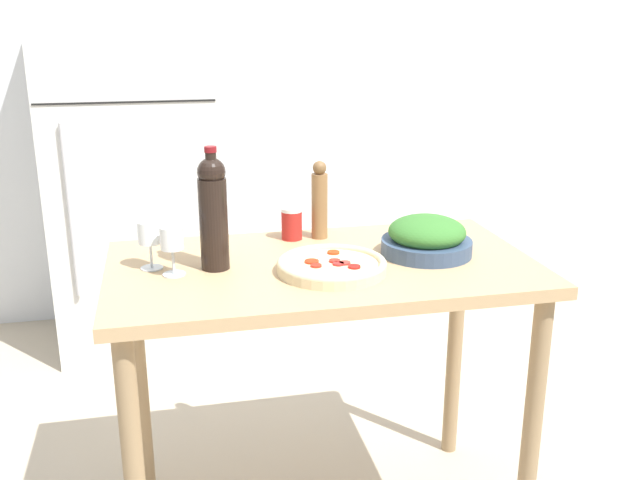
% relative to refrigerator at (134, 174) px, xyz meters
% --- Properties ---
extents(wall_back, '(6.40, 0.06, 2.60)m').
position_rel_refrigerator_xyz_m(wall_back, '(0.59, 0.38, 0.42)').
color(wall_back, silver).
rests_on(wall_back, ground_plane).
extents(refrigerator, '(0.79, 0.68, 1.76)m').
position_rel_refrigerator_xyz_m(refrigerator, '(0.00, 0.00, 0.00)').
color(refrigerator, silver).
rests_on(refrigerator, ground_plane).
extents(prep_counter, '(1.27, 0.70, 0.92)m').
position_rel_refrigerator_xyz_m(prep_counter, '(0.59, -1.61, -0.09)').
color(prep_counter, tan).
rests_on(prep_counter, ground_plane).
extents(wine_bottle, '(0.08, 0.08, 0.36)m').
position_rel_refrigerator_xyz_m(wine_bottle, '(0.27, -1.59, 0.21)').
color(wine_bottle, black).
rests_on(wine_bottle, prep_counter).
extents(wine_glass_near, '(0.07, 0.07, 0.14)m').
position_rel_refrigerator_xyz_m(wine_glass_near, '(0.15, -1.62, 0.14)').
color(wine_glass_near, silver).
rests_on(wine_glass_near, prep_counter).
extents(wine_glass_far, '(0.07, 0.07, 0.14)m').
position_rel_refrigerator_xyz_m(wine_glass_far, '(0.09, -1.55, 0.14)').
color(wine_glass_far, silver).
rests_on(wine_glass_far, prep_counter).
extents(pepper_mill, '(0.05, 0.05, 0.26)m').
position_rel_refrigerator_xyz_m(pepper_mill, '(0.64, -1.36, 0.16)').
color(pepper_mill, olive).
rests_on(pepper_mill, prep_counter).
extents(salad_bowl, '(0.28, 0.28, 0.12)m').
position_rel_refrigerator_xyz_m(salad_bowl, '(0.92, -1.60, 0.09)').
color(salad_bowl, '#384C6B').
rests_on(salad_bowl, prep_counter).
extents(homemade_pizza, '(0.32, 0.32, 0.04)m').
position_rel_refrigerator_xyz_m(homemade_pizza, '(0.60, -1.69, 0.06)').
color(homemade_pizza, beige).
rests_on(homemade_pizza, prep_counter).
extents(salt_canister, '(0.07, 0.07, 0.11)m').
position_rel_refrigerator_xyz_m(salt_canister, '(0.54, -1.35, 0.09)').
color(salt_canister, '#B2231E').
rests_on(salt_canister, prep_counter).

